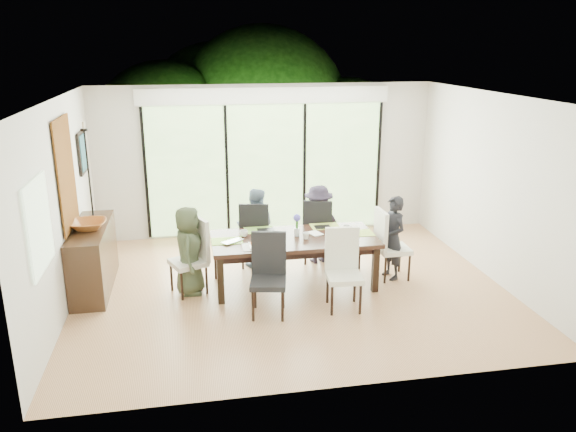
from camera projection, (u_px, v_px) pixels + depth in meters
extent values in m
cube|color=#9A623D|center=(291.00, 288.00, 8.08)|extent=(6.00, 5.00, 0.01)
cube|color=white|center=(291.00, 96.00, 7.28)|extent=(6.00, 5.00, 0.01)
cube|color=beige|center=(266.00, 161.00, 10.04)|extent=(6.00, 0.02, 2.70)
cube|color=beige|center=(340.00, 265.00, 5.32)|extent=(6.00, 0.02, 2.70)
cube|color=silver|center=(60.00, 208.00, 7.17)|extent=(0.02, 5.00, 2.70)
cube|color=silver|center=(494.00, 187.00, 8.19)|extent=(0.02, 5.00, 2.70)
cube|color=#598C3F|center=(266.00, 169.00, 10.04)|extent=(4.20, 0.02, 2.30)
cube|color=white|center=(265.00, 96.00, 9.65)|extent=(4.40, 0.06, 0.28)
cube|color=black|center=(146.00, 174.00, 9.68)|extent=(0.05, 0.04, 2.30)
cube|color=black|center=(227.00, 171.00, 9.91)|extent=(0.05, 0.04, 2.30)
cube|color=black|center=(304.00, 168.00, 10.15)|extent=(0.05, 0.04, 2.30)
cube|color=black|center=(378.00, 165.00, 10.39)|extent=(0.05, 0.04, 2.30)
cube|color=#8CAD7F|center=(39.00, 225.00, 6.00)|extent=(0.02, 0.90, 1.00)
cube|color=#503422|center=(260.00, 220.00, 11.29)|extent=(6.00, 1.80, 0.10)
cube|color=brown|center=(255.00, 182.00, 11.86)|extent=(6.00, 0.08, 0.06)
sphere|color=#14380F|center=(167.00, 135.00, 12.23)|extent=(3.20, 3.20, 3.20)
sphere|color=#14380F|center=(263.00, 113.00, 13.06)|extent=(4.00, 4.00, 4.00)
sphere|color=#14380F|center=(346.00, 140.00, 12.78)|extent=(2.80, 2.80, 2.80)
sphere|color=#14380F|center=(218.00, 118.00, 13.61)|extent=(3.60, 3.60, 3.60)
cube|color=black|center=(294.00, 239.00, 7.97)|extent=(2.33, 1.07, 0.06)
cube|color=black|center=(294.00, 245.00, 7.99)|extent=(2.14, 0.87, 0.10)
cube|color=black|center=(221.00, 280.00, 7.49)|extent=(0.09, 0.09, 0.67)
cube|color=black|center=(375.00, 269.00, 7.85)|extent=(0.09, 0.09, 0.67)
cube|color=black|center=(217.00, 257.00, 8.30)|extent=(0.09, 0.09, 0.67)
cube|color=black|center=(357.00, 248.00, 8.66)|extent=(0.09, 0.09, 0.67)
imported|color=#39432D|center=(189.00, 250.00, 7.74)|extent=(0.44, 0.63, 1.25)
imported|color=black|center=(393.00, 238.00, 8.24)|extent=(0.51, 0.66, 1.25)
imported|color=slate|center=(256.00, 228.00, 8.69)|extent=(0.66, 0.50, 1.25)
imported|color=#251F2F|center=(318.00, 224.00, 8.86)|extent=(0.65, 0.47, 1.25)
cube|color=#8EC446|center=(227.00, 241.00, 7.80)|extent=(0.43, 0.31, 0.01)
cube|color=#9CBC43|center=(358.00, 233.00, 8.12)|extent=(0.43, 0.31, 0.01)
cube|color=#6FA23A|center=(259.00, 230.00, 8.26)|extent=(0.43, 0.31, 0.01)
cube|color=#A2BA42|center=(325.00, 226.00, 8.43)|extent=(0.43, 0.31, 0.01)
cube|color=white|center=(258.00, 247.00, 7.58)|extent=(0.43, 0.31, 0.01)
cube|color=black|center=(266.00, 230.00, 8.23)|extent=(0.25, 0.17, 0.01)
cube|color=black|center=(323.00, 227.00, 8.37)|extent=(0.23, 0.17, 0.01)
cube|color=white|center=(343.00, 235.00, 8.03)|extent=(0.29, 0.21, 0.00)
cube|color=white|center=(258.00, 246.00, 7.58)|extent=(0.25, 0.25, 0.02)
cube|color=orange|center=(258.00, 244.00, 7.57)|extent=(0.19, 0.19, 0.01)
cylinder|color=silver|center=(297.00, 232.00, 8.00)|extent=(0.08, 0.08, 0.12)
cylinder|color=#337226|center=(297.00, 224.00, 7.96)|extent=(0.04, 0.04, 0.16)
sphere|color=#5F55D4|center=(297.00, 218.00, 7.93)|extent=(0.11, 0.11, 0.11)
imported|color=silver|center=(235.00, 242.00, 7.72)|extent=(0.38, 0.35, 0.03)
imported|color=white|center=(244.00, 234.00, 7.97)|extent=(0.17, 0.17, 0.09)
imported|color=white|center=(306.00, 236.00, 7.88)|extent=(0.14, 0.14, 0.09)
imported|color=white|center=(347.00, 229.00, 8.17)|extent=(0.16, 0.16, 0.09)
imported|color=white|center=(311.00, 234.00, 8.05)|extent=(0.22, 0.26, 0.02)
cube|color=black|center=(93.00, 258.00, 7.94)|extent=(0.46, 1.64, 0.92)
imported|color=brown|center=(88.00, 225.00, 7.69)|extent=(0.49, 0.49, 0.12)
cylinder|color=black|center=(93.00, 218.00, 8.12)|extent=(0.10, 0.10, 0.04)
cylinder|color=black|center=(89.00, 175.00, 7.93)|extent=(0.02, 0.02, 1.28)
cylinder|color=black|center=(84.00, 130.00, 7.75)|extent=(0.10, 0.10, 0.03)
cylinder|color=silver|center=(84.00, 125.00, 7.73)|extent=(0.04, 0.04, 0.10)
cube|color=#934C15|center=(66.00, 174.00, 7.44)|extent=(0.02, 1.00, 1.50)
cube|color=black|center=(82.00, 152.00, 8.65)|extent=(0.03, 0.55, 0.65)
cube|color=#173F4C|center=(84.00, 152.00, 8.66)|extent=(0.01, 0.45, 0.55)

